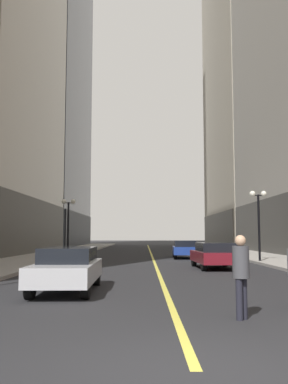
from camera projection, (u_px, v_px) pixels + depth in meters
The scene contains 12 objects.
ground_plane at pixel (150, 253), 40.17m from camera, with size 200.00×200.00×0.00m, color #262628.
sidewalk_left at pixel (62, 253), 40.15m from camera, with size 4.50×78.00×0.15m, color #9E9991.
sidewalk_right at pixel (237, 253), 40.20m from camera, with size 4.50×78.00×0.15m, color #9E9991.
lane_centre_stripe at pixel (150, 253), 40.17m from camera, with size 0.16×70.00×0.01m, color #E5D64C.
building_left_far at pixel (45, 11), 68.77m from camera, with size 12.05×26.00×75.42m.
building_right_far at pixel (249, 58), 68.08m from camera, with size 11.71×26.00×59.61m.
car_silver at pixel (67, 267), 13.09m from camera, with size 1.81×4.61×1.32m.
car_maroon at pixel (214, 254), 21.92m from camera, with size 2.10×4.53×1.32m.
car_blue at pixel (183, 249), 31.66m from camera, with size 1.90×4.36×1.32m.
pedestrian_with_orange_bag at pixel (240, 270), 8.73m from camera, with size 0.48×0.48×1.70m.
street_lamp_left_far at pixel (67, 215), 32.45m from camera, with size 1.06×0.36×4.43m.
street_lamp_right_mid at pixel (257, 210), 26.36m from camera, with size 1.06×0.36×4.43m.
Camera 1 is at (-0.66, -5.54, 1.70)m, focal length 40.08 mm.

